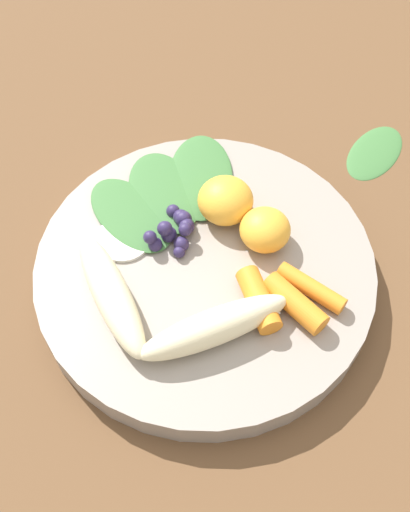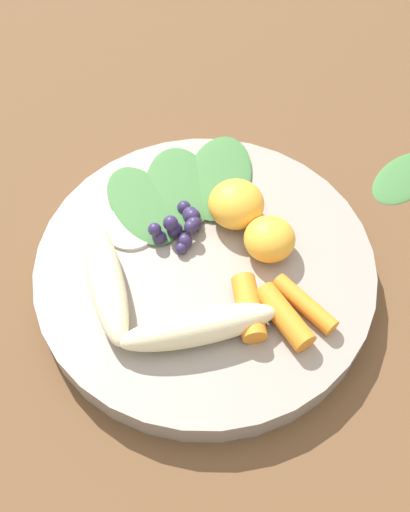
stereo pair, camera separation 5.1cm
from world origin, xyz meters
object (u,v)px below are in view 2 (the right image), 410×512
(kale_leaf_stray, at_px, (405,176))
(orange_segment_near, at_px, (235,204))
(banana_peeled_left, at_px, (198,327))
(banana_peeled_right, at_px, (106,279))
(bowl, at_px, (205,271))

(kale_leaf_stray, bearing_deg, orange_segment_near, 157.51)
(banana_peeled_left, height_order, orange_segment_near, orange_segment_near)
(orange_segment_near, bearing_deg, banana_peeled_left, -165.87)
(banana_peeled_right, height_order, kale_leaf_stray, banana_peeled_right)
(bowl, height_order, kale_leaf_stray, bowl)
(banana_peeled_left, bearing_deg, kale_leaf_stray, 29.60)
(bowl, relative_size, orange_segment_near, 5.94)
(banana_peeled_left, relative_size, kale_leaf_stray, 1.45)
(banana_peeled_right, relative_size, orange_segment_near, 2.54)
(banana_peeled_right, bearing_deg, orange_segment_near, 109.21)
(bowl, bearing_deg, kale_leaf_stray, -30.13)
(banana_peeled_right, relative_size, kale_leaf_stray, 1.45)
(banana_peeled_left, bearing_deg, bowl, 72.72)
(bowl, height_order, banana_peeled_left, banana_peeled_left)
(bowl, xyz_separation_m, banana_peeled_left, (-0.06, -0.03, 0.03))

